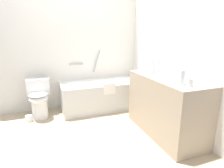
% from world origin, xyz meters
% --- Properties ---
extents(ground_plane, '(3.83, 3.83, 0.00)m').
position_xyz_m(ground_plane, '(0.00, 0.00, 0.00)').
color(ground_plane, tan).
extents(wall_back_tiled, '(3.23, 0.10, 2.32)m').
position_xyz_m(wall_back_tiled, '(0.00, 1.44, 1.16)').
color(wall_back_tiled, silver).
rests_on(wall_back_tiled, ground_plane).
extents(wall_right_mirror, '(0.10, 3.18, 2.32)m').
position_xyz_m(wall_right_mirror, '(1.46, 0.00, 1.16)').
color(wall_right_mirror, silver).
rests_on(wall_right_mirror, ground_plane).
extents(bathtub, '(1.61, 0.69, 1.13)m').
position_xyz_m(bathtub, '(0.57, 1.04, 0.29)').
color(bathtub, silver).
rests_on(bathtub, ground_plane).
extents(toilet, '(0.40, 0.49, 0.69)m').
position_xyz_m(toilet, '(-0.62, 1.03, 0.34)').
color(toilet, white).
rests_on(toilet, ground_plane).
extents(vanity_counter, '(0.56, 1.30, 0.86)m').
position_xyz_m(vanity_counter, '(1.13, -0.22, 0.43)').
color(vanity_counter, tan).
rests_on(vanity_counter, ground_plane).
extents(sink_basin, '(0.29, 0.29, 0.05)m').
position_xyz_m(sink_basin, '(1.10, -0.23, 0.89)').
color(sink_basin, white).
rests_on(sink_basin, vanity_counter).
extents(sink_faucet, '(0.13, 0.15, 0.06)m').
position_xyz_m(sink_faucet, '(1.27, -0.23, 0.89)').
color(sink_faucet, '#ABABB1').
rests_on(sink_faucet, vanity_counter).
extents(water_bottle_0, '(0.07, 0.07, 0.19)m').
position_xyz_m(water_bottle_0, '(1.05, -0.60, 0.95)').
color(water_bottle_0, silver).
rests_on(water_bottle_0, vanity_counter).
extents(water_bottle_1, '(0.07, 0.07, 0.22)m').
position_xyz_m(water_bottle_1, '(1.12, -0.03, 0.97)').
color(water_bottle_1, silver).
rests_on(water_bottle_1, vanity_counter).
extents(water_bottle_2, '(0.07, 0.07, 0.23)m').
position_xyz_m(water_bottle_2, '(1.06, 0.05, 0.97)').
color(water_bottle_2, silver).
rests_on(water_bottle_2, vanity_counter).
extents(drinking_glass_0, '(0.07, 0.07, 0.08)m').
position_xyz_m(drinking_glass_0, '(1.12, -0.43, 0.90)').
color(drinking_glass_0, white).
rests_on(drinking_glass_0, vanity_counter).
extents(drinking_glass_1, '(0.07, 0.07, 0.09)m').
position_xyz_m(drinking_glass_1, '(1.10, 0.32, 0.91)').
color(drinking_glass_1, white).
rests_on(drinking_glass_1, vanity_counter).
extents(drinking_glass_2, '(0.07, 0.07, 0.10)m').
position_xyz_m(drinking_glass_2, '(1.07, -0.72, 0.91)').
color(drinking_glass_2, white).
rests_on(drinking_glass_2, vanity_counter).
extents(drinking_glass_3, '(0.07, 0.07, 0.09)m').
position_xyz_m(drinking_glass_3, '(1.10, 0.13, 0.91)').
color(drinking_glass_3, white).
rests_on(drinking_glass_3, vanity_counter).
extents(soap_dish, '(0.09, 0.06, 0.02)m').
position_xyz_m(soap_dish, '(1.04, -0.50, 0.87)').
color(soap_dish, white).
rests_on(soap_dish, vanity_counter).
extents(toilet_paper_roll, '(0.11, 0.11, 0.10)m').
position_xyz_m(toilet_paper_roll, '(-0.80, 0.90, 0.05)').
color(toilet_paper_roll, white).
rests_on(toilet_paper_roll, ground_plane).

